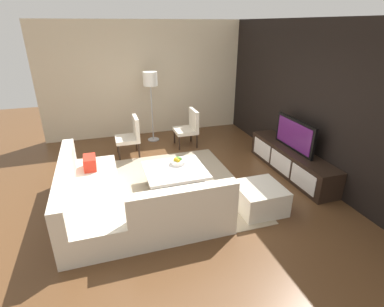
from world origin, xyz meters
name	(u,v)px	position (x,y,z in m)	size (l,w,h in m)	color
ground_plane	(171,191)	(0.00, 0.00, 0.00)	(14.00, 14.00, 0.00)	brown
feature_wall_back	(314,102)	(0.00, 2.70, 1.40)	(6.40, 0.12, 2.80)	black
side_wall_left	(147,80)	(-3.20, 0.20, 1.40)	(0.12, 5.20, 2.80)	beige
area_rug	(170,188)	(-0.10, 0.00, 0.01)	(2.95, 2.56, 0.01)	tan
media_console	(291,161)	(0.00, 2.40, 0.25)	(2.26, 0.48, 0.50)	black
television	(295,135)	(0.00, 2.40, 0.79)	(1.11, 0.06, 0.59)	black
sectional_couch	(121,202)	(0.51, -0.89, 0.28)	(2.37, 2.32, 0.81)	beige
coffee_table	(175,178)	(-0.10, 0.10, 0.20)	(0.96, 1.04, 0.38)	black
accent_chair_near	(131,134)	(-1.82, -0.44, 0.49)	(0.52, 0.51, 0.87)	black
floor_lamp	(150,83)	(-2.58, 0.17, 1.43)	(0.33, 0.33, 1.69)	#A5A5AA
ottoman	(259,198)	(0.93, 1.19, 0.20)	(0.70, 0.70, 0.40)	beige
fruit_bowl	(178,161)	(-0.28, 0.20, 0.43)	(0.28, 0.28, 0.13)	silver
accent_chair_far	(189,126)	(-1.97, 0.93, 0.49)	(0.54, 0.50, 0.87)	black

